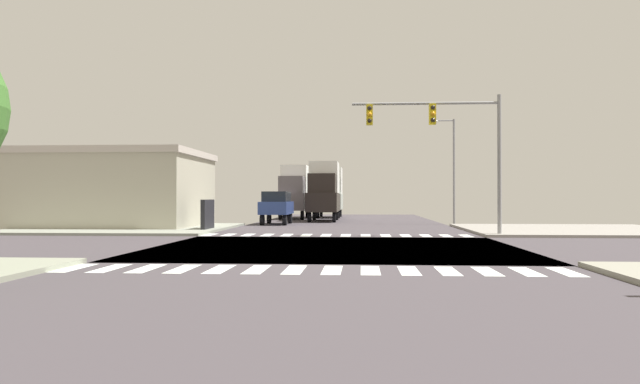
{
  "coord_description": "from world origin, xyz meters",
  "views": [
    {
      "loc": [
        1.0,
        -23.04,
        1.9
      ],
      "look_at": [
        -1.18,
        9.13,
        2.21
      ],
      "focal_mm": 33.67,
      "sensor_mm": 36.0,
      "label": 1
    }
  ],
  "objects_px": {
    "bank_building": "(79,189)",
    "box_truck_queued_2": "(295,190)",
    "traffic_signal_mast": "(442,131)",
    "street_lamp": "(450,161)",
    "box_truck_leading_3": "(324,190)",
    "box_truck_nearside_1": "(330,191)",
    "suv_crossing_2": "(277,205)"
  },
  "relations": [
    {
      "from": "bank_building",
      "to": "box_truck_queued_2",
      "type": "relative_size",
      "value": 2.39
    },
    {
      "from": "traffic_signal_mast",
      "to": "street_lamp",
      "type": "xyz_separation_m",
      "value": [
        2.39,
        13.55,
        -0.63
      ]
    },
    {
      "from": "street_lamp",
      "to": "box_truck_leading_3",
      "type": "xyz_separation_m",
      "value": [
        -9.44,
        5.35,
        -1.99
      ]
    },
    {
      "from": "traffic_signal_mast",
      "to": "box_truck_nearside_1",
      "type": "bearing_deg",
      "value": 104.13
    },
    {
      "from": "traffic_signal_mast",
      "to": "box_truck_leading_3",
      "type": "height_order",
      "value": "traffic_signal_mast"
    },
    {
      "from": "street_lamp",
      "to": "bank_building",
      "type": "bearing_deg",
      "value": -165.03
    },
    {
      "from": "bank_building",
      "to": "suv_crossing_2",
      "type": "xyz_separation_m",
      "value": [
        11.9,
        5.52,
        -1.04
      ]
    },
    {
      "from": "street_lamp",
      "to": "box_truck_queued_2",
      "type": "xyz_separation_m",
      "value": [
        -12.44,
        10.73,
        -1.99
      ]
    },
    {
      "from": "traffic_signal_mast",
      "to": "box_truck_queued_2",
      "type": "relative_size",
      "value": 1.02
    },
    {
      "from": "traffic_signal_mast",
      "to": "bank_building",
      "type": "relative_size",
      "value": 0.43
    },
    {
      "from": "street_lamp",
      "to": "box_truck_nearside_1",
      "type": "bearing_deg",
      "value": 123.14
    },
    {
      "from": "traffic_signal_mast",
      "to": "street_lamp",
      "type": "bearing_deg",
      "value": 80.0
    },
    {
      "from": "suv_crossing_2",
      "to": "street_lamp",
      "type": "bearing_deg",
      "value": -175.44
    },
    {
      "from": "street_lamp",
      "to": "box_truck_nearside_1",
      "type": "relative_size",
      "value": 1.05
    },
    {
      "from": "traffic_signal_mast",
      "to": "box_truck_queued_2",
      "type": "bearing_deg",
      "value": 112.49
    },
    {
      "from": "box_truck_leading_3",
      "to": "street_lamp",
      "type": "bearing_deg",
      "value": 150.43
    },
    {
      "from": "street_lamp",
      "to": "box_truck_queued_2",
      "type": "bearing_deg",
      "value": 139.21
    },
    {
      "from": "street_lamp",
      "to": "suv_crossing_2",
      "type": "relative_size",
      "value": 1.64
    },
    {
      "from": "box_truck_nearside_1",
      "to": "suv_crossing_2",
      "type": "xyz_separation_m",
      "value": [
        -3.0,
        -15.45,
        -1.17
      ]
    },
    {
      "from": "street_lamp",
      "to": "box_truck_nearside_1",
      "type": "xyz_separation_m",
      "value": [
        -9.44,
        14.45,
        -1.99
      ]
    },
    {
      "from": "suv_crossing_2",
      "to": "box_truck_leading_3",
      "type": "bearing_deg",
      "value": -115.3
    },
    {
      "from": "street_lamp",
      "to": "suv_crossing_2",
      "type": "height_order",
      "value": "street_lamp"
    },
    {
      "from": "box_truck_nearside_1",
      "to": "street_lamp",
      "type": "bearing_deg",
      "value": 123.14
    },
    {
      "from": "box_truck_nearside_1",
      "to": "suv_crossing_2",
      "type": "distance_m",
      "value": 15.78
    },
    {
      "from": "street_lamp",
      "to": "suv_crossing_2",
      "type": "distance_m",
      "value": 12.87
    },
    {
      "from": "box_truck_leading_3",
      "to": "box_truck_queued_2",
      "type": "bearing_deg",
      "value": -60.85
    },
    {
      "from": "box_truck_queued_2",
      "to": "box_truck_leading_3",
      "type": "relative_size",
      "value": 1.0
    },
    {
      "from": "traffic_signal_mast",
      "to": "street_lamp",
      "type": "distance_m",
      "value": 13.77
    },
    {
      "from": "suv_crossing_2",
      "to": "box_truck_leading_3",
      "type": "height_order",
      "value": "box_truck_leading_3"
    },
    {
      "from": "street_lamp",
      "to": "box_truck_queued_2",
      "type": "relative_size",
      "value": 1.05
    },
    {
      "from": "suv_crossing_2",
      "to": "box_truck_queued_2",
      "type": "relative_size",
      "value": 0.64
    },
    {
      "from": "street_lamp",
      "to": "box_truck_leading_3",
      "type": "relative_size",
      "value": 1.05
    }
  ]
}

